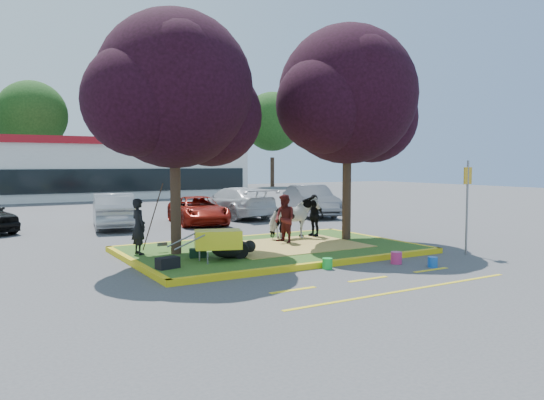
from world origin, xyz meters
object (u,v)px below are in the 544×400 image
cow (294,218)px  bucket_blue (433,262)px  wheelbarrow (219,240)px  bucket_green (327,264)px  bucket_pink (396,258)px  calf (231,249)px  car_silver (113,211)px  sign_post (467,196)px  handler (139,226)px

cow → bucket_blue: size_ratio=6.32×
wheelbarrow → bucket_green: 2.77m
bucket_pink → bucket_blue: bearing=-60.7°
wheelbarrow → cow: bearing=50.6°
calf → bucket_blue: 5.11m
wheelbarrow → bucket_pink: wheelbarrow is taller
cow → calf: (-3.25, -2.02, -0.46)m
cow → car_silver: size_ratio=0.39×
bucket_green → bucket_pink: size_ratio=0.86×
sign_post → bucket_blue: (-2.22, -0.80, -1.53)m
car_silver → sign_post: bearing=132.2°
calf → bucket_pink: (3.65, -2.22, -0.23)m
cow → sign_post: sign_post is taller
bucket_green → wheelbarrow: bearing=143.5°
wheelbarrow → car_silver: bearing=110.8°
bucket_blue → car_silver: bearing=111.6°
sign_post → bucket_blue: size_ratio=10.30×
cow → sign_post: bearing=-146.3°
calf → bucket_blue: calf is taller
wheelbarrow → bucket_blue: size_ratio=7.89×
cow → calf: size_ratio=1.53×
wheelbarrow → sign_post: (6.80, -1.98, 0.98)m
handler → bucket_green: size_ratio=5.61×
sign_post → bucket_blue: 2.82m
calf → bucket_green: (1.71, -1.86, -0.25)m
sign_post → bucket_pink: (-2.67, 0.00, -1.51)m
cow → calf: 3.86m
handler → bucket_blue: 7.71m
bucket_pink → handler: bearing=144.5°
handler → sign_post: sign_post is taller
bucket_pink → wheelbarrow: bearing=154.4°
bucket_blue → bucket_green: bearing=154.0°
cow → bucket_pink: bearing=-176.8°
bucket_green → handler: bearing=135.0°
bucket_pink → sign_post: bearing=-0.0°
cow → wheelbarrow: size_ratio=0.80×
sign_post → bucket_pink: bearing=172.1°
calf → bucket_green: size_ratio=3.99×
calf → bucket_pink: size_ratio=3.45×
cow → handler: 5.16m
handler → wheelbarrow: bearing=-152.2°
bucket_green → bucket_blue: size_ratio=1.03×
cow → bucket_blue: 5.17m
bucket_blue → sign_post: bearing=19.9°
bucket_blue → handler: bearing=141.5°
cow → handler: (-5.16, -0.28, 0.06)m
calf → wheelbarrow: 0.61m
cow → bucket_green: size_ratio=6.11×
handler → bucket_pink: (5.56, -3.97, -0.75)m
cow → bucket_pink: cow is taller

